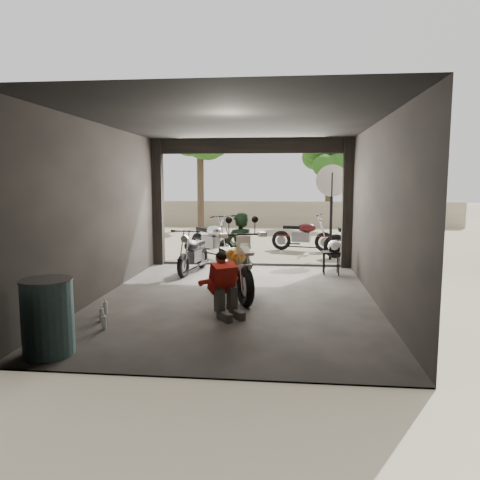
% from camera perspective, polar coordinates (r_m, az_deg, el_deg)
% --- Properties ---
extents(ground, '(80.00, 80.00, 0.00)m').
position_cam_1_polar(ground, '(8.65, -0.52, -7.25)').
color(ground, '#7A6D56').
rests_on(ground, ground).
extents(garage, '(7.00, 7.13, 3.20)m').
position_cam_1_polar(garage, '(8.97, -0.14, 1.56)').
color(garage, '#2D2B28').
rests_on(garage, ground).
extents(boundary_wall, '(18.00, 0.30, 1.20)m').
position_cam_1_polar(boundary_wall, '(22.40, 3.50, 3.22)').
color(boundary_wall, gray).
rests_on(boundary_wall, ground).
extents(tree_left, '(2.20, 2.20, 5.60)m').
position_cam_1_polar(tree_left, '(21.27, -4.89, 12.12)').
color(tree_left, '#382B1E').
rests_on(tree_left, ground).
extents(tree_right, '(2.20, 2.20, 5.00)m').
position_cam_1_polar(tree_right, '(22.45, 10.85, 10.67)').
color(tree_right, '#382B1E').
rests_on(tree_right, ground).
extents(main_bike, '(1.48, 2.09, 1.29)m').
position_cam_1_polar(main_bike, '(8.68, -0.80, -2.86)').
color(main_bike, white).
rests_on(main_bike, ground).
extents(left_bike, '(0.89, 1.65, 1.06)m').
position_cam_1_polar(left_bike, '(11.03, -5.73, -1.32)').
color(left_bike, black).
rests_on(left_bike, ground).
extents(outside_bike_a, '(1.81, 1.86, 1.25)m').
position_cam_1_polar(outside_bike_a, '(13.06, -3.45, 0.44)').
color(outside_bike_a, black).
rests_on(outside_bike_a, ground).
extents(outside_bike_b, '(1.83, 1.07, 1.16)m').
position_cam_1_polar(outside_bike_b, '(14.54, 7.66, 0.91)').
color(outside_bike_b, '#481113').
rests_on(outside_bike_b, ground).
extents(outside_bike_c, '(1.96, 0.97, 1.28)m').
position_cam_1_polar(outside_bike_c, '(13.52, 14.72, 0.52)').
color(outside_bike_c, black).
rests_on(outside_bike_c, ground).
extents(rider, '(0.68, 0.63, 1.57)m').
position_cam_1_polar(rider, '(8.97, -0.03, -1.62)').
color(rider, black).
rests_on(rider, ground).
extents(mechanic, '(0.82, 0.87, 1.01)m').
position_cam_1_polar(mechanic, '(7.41, -1.74, -5.70)').
color(mechanic, red).
rests_on(mechanic, ground).
extents(stool, '(0.39, 0.39, 0.54)m').
position_cam_1_polar(stool, '(10.98, 11.05, -1.79)').
color(stool, black).
rests_on(stool, ground).
extents(helmet, '(0.34, 0.35, 0.28)m').
position_cam_1_polar(helmet, '(10.90, 11.41, -0.72)').
color(helmet, white).
rests_on(helmet, stool).
extents(oil_drum, '(0.82, 0.82, 0.96)m').
position_cam_1_polar(oil_drum, '(6.31, -22.39, -8.80)').
color(oil_drum, '#3F676A').
rests_on(oil_drum, ground).
extents(sign_post, '(0.87, 0.08, 2.60)m').
position_cam_1_polar(sign_post, '(13.00, 11.11, 5.39)').
color(sign_post, black).
rests_on(sign_post, ground).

